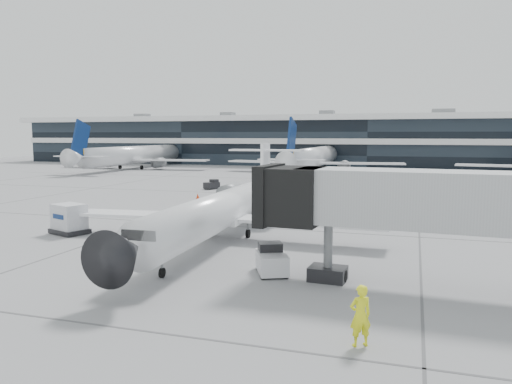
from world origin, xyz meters
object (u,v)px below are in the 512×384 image
(jet_bridge, at_px, (475,203))
(baggage_tug, at_px, (272,260))
(regional_jet, at_px, (224,208))
(cargo_uld, at_px, (69,219))
(ramp_worker, at_px, (360,315))

(jet_bridge, bearing_deg, baggage_tug, 178.77)
(regional_jet, height_order, jet_bridge, regional_jet)
(regional_jet, relative_size, cargo_uld, 8.89)
(regional_jet, xyz_separation_m, jet_bridge, (14.29, -7.59, 1.94))
(jet_bridge, xyz_separation_m, baggage_tug, (-9.12, 0.79, -3.37))
(regional_jet, xyz_separation_m, ramp_worker, (10.30, -14.23, -1.06))
(jet_bridge, height_order, baggage_tug, jet_bridge)
(jet_bridge, distance_m, baggage_tug, 9.76)
(regional_jet, relative_size, ramp_worker, 12.86)
(regional_jet, height_order, ramp_worker, regional_jet)
(ramp_worker, bearing_deg, jet_bridge, -153.14)
(baggage_tug, bearing_deg, ramp_worker, -80.30)
(regional_jet, height_order, cargo_uld, regional_jet)
(cargo_uld, bearing_deg, ramp_worker, -10.78)
(regional_jet, bearing_deg, baggage_tug, -54.81)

